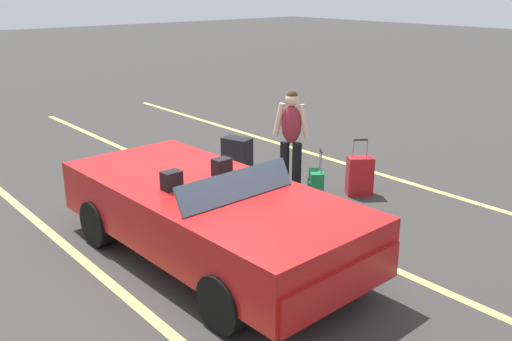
{
  "coord_description": "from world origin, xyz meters",
  "views": [
    {
      "loc": [
        5.05,
        -3.56,
        3.18
      ],
      "look_at": [
        -0.53,
        1.18,
        0.75
      ],
      "focal_mm": 39.27,
      "sensor_mm": 36.0,
      "label": 1
    }
  ],
  "objects_px": {
    "traveler_person": "(291,136)",
    "suitcase_small_carryon": "(316,187)",
    "suitcase_medium_bright": "(360,176)",
    "suitcase_large_black": "(237,159)",
    "convertible_car": "(220,219)"
  },
  "relations": [
    {
      "from": "traveler_person",
      "to": "suitcase_small_carryon",
      "type": "bearing_deg",
      "value": 55.09
    },
    {
      "from": "suitcase_medium_bright",
      "to": "traveler_person",
      "type": "height_order",
      "value": "traveler_person"
    },
    {
      "from": "suitcase_large_black",
      "to": "suitcase_medium_bright",
      "type": "relative_size",
      "value": 0.82
    },
    {
      "from": "suitcase_medium_bright",
      "to": "traveler_person",
      "type": "distance_m",
      "value": 1.26
    },
    {
      "from": "suitcase_small_carryon",
      "to": "traveler_person",
      "type": "bearing_deg",
      "value": -52.09
    },
    {
      "from": "suitcase_large_black",
      "to": "convertible_car",
      "type": "bearing_deg",
      "value": -149.07
    },
    {
      "from": "convertible_car",
      "to": "traveler_person",
      "type": "relative_size",
      "value": 2.54
    },
    {
      "from": "convertible_car",
      "to": "suitcase_small_carryon",
      "type": "height_order",
      "value": "convertible_car"
    },
    {
      "from": "convertible_car",
      "to": "suitcase_small_carryon",
      "type": "bearing_deg",
      "value": 104.84
    },
    {
      "from": "convertible_car",
      "to": "suitcase_small_carryon",
      "type": "xyz_separation_m",
      "value": [
        -0.7,
        2.34,
        -0.34
      ]
    },
    {
      "from": "suitcase_small_carryon",
      "to": "suitcase_medium_bright",
      "type": "bearing_deg",
      "value": -155.6
    },
    {
      "from": "traveler_person",
      "to": "convertible_car",
      "type": "bearing_deg",
      "value": -4.15
    },
    {
      "from": "suitcase_medium_bright",
      "to": "suitcase_small_carryon",
      "type": "distance_m",
      "value": 0.8
    },
    {
      "from": "convertible_car",
      "to": "suitcase_medium_bright",
      "type": "relative_size",
      "value": 4.66
    },
    {
      "from": "suitcase_small_carryon",
      "to": "suitcase_large_black",
      "type": "bearing_deg",
      "value": -40.48
    }
  ]
}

